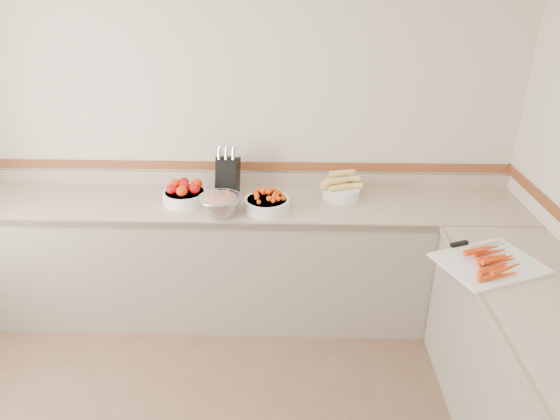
{
  "coord_description": "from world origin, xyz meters",
  "views": [
    {
      "loc": [
        0.43,
        -1.43,
        2.33
      ],
      "look_at": [
        0.35,
        1.35,
        1.0
      ],
      "focal_mm": 32.0,
      "sensor_mm": 36.0,
      "label": 1
    }
  ],
  "objects_px": {
    "knife_block": "(228,175)",
    "cherry_tomato_bowl": "(267,202)",
    "corn_bowl": "(341,189)",
    "cutting_board": "(490,262)",
    "rhubarb_bowl": "(220,204)",
    "tomato_bowl": "(185,194)"
  },
  "relations": [
    {
      "from": "cherry_tomato_bowl",
      "to": "rhubarb_bowl",
      "type": "height_order",
      "value": "rhubarb_bowl"
    },
    {
      "from": "tomato_bowl",
      "to": "cutting_board",
      "type": "distance_m",
      "value": 1.97
    },
    {
      "from": "tomato_bowl",
      "to": "rhubarb_bowl",
      "type": "distance_m",
      "value": 0.34
    },
    {
      "from": "cutting_board",
      "to": "tomato_bowl",
      "type": "bearing_deg",
      "value": 156.95
    },
    {
      "from": "corn_bowl",
      "to": "cutting_board",
      "type": "height_order",
      "value": "corn_bowl"
    },
    {
      "from": "corn_bowl",
      "to": "rhubarb_bowl",
      "type": "height_order",
      "value": "corn_bowl"
    },
    {
      "from": "corn_bowl",
      "to": "knife_block",
      "type": "bearing_deg",
      "value": 177.88
    },
    {
      "from": "knife_block",
      "to": "cutting_board",
      "type": "distance_m",
      "value": 1.78
    },
    {
      "from": "cherry_tomato_bowl",
      "to": "cutting_board",
      "type": "height_order",
      "value": "cherry_tomato_bowl"
    },
    {
      "from": "tomato_bowl",
      "to": "cherry_tomato_bowl",
      "type": "height_order",
      "value": "cherry_tomato_bowl"
    },
    {
      "from": "corn_bowl",
      "to": "cutting_board",
      "type": "bearing_deg",
      "value": -49.88
    },
    {
      "from": "tomato_bowl",
      "to": "cutting_board",
      "type": "bearing_deg",
      "value": -23.05
    },
    {
      "from": "knife_block",
      "to": "cutting_board",
      "type": "height_order",
      "value": "knife_block"
    },
    {
      "from": "knife_block",
      "to": "cherry_tomato_bowl",
      "type": "relative_size",
      "value": 1.2
    },
    {
      "from": "tomato_bowl",
      "to": "knife_block",
      "type": "bearing_deg",
      "value": 24.93
    },
    {
      "from": "corn_bowl",
      "to": "cutting_board",
      "type": "relative_size",
      "value": 0.47
    },
    {
      "from": "rhubarb_bowl",
      "to": "cutting_board",
      "type": "bearing_deg",
      "value": -20.41
    },
    {
      "from": "knife_block",
      "to": "cutting_board",
      "type": "relative_size",
      "value": 0.58
    },
    {
      "from": "knife_block",
      "to": "cherry_tomato_bowl",
      "type": "xyz_separation_m",
      "value": [
        0.29,
        -0.24,
        -0.09
      ]
    },
    {
      "from": "corn_bowl",
      "to": "rhubarb_bowl",
      "type": "relative_size",
      "value": 1.04
    },
    {
      "from": "cutting_board",
      "to": "rhubarb_bowl",
      "type": "bearing_deg",
      "value": 159.59
    },
    {
      "from": "knife_block",
      "to": "rhubarb_bowl",
      "type": "relative_size",
      "value": 1.28
    }
  ]
}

